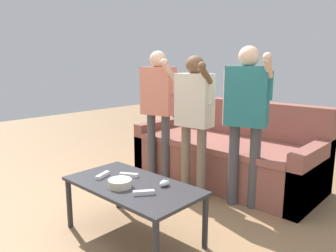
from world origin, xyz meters
The scene contains 11 objects.
ground_plane centered at (0.00, 0.00, 0.00)m, with size 12.00×12.00×0.00m, color #93704C.
couch centered at (-0.14, 1.38, 0.31)m, with size 2.11×0.92×0.91m.
coffee_table centered at (0.04, -0.22, 0.39)m, with size 1.08×0.58×0.44m.
snack_bowl centered at (0.02, -0.32, 0.47)m, with size 0.18×0.18×0.06m, color beige.
game_remote_nunchuk centered at (0.25, -0.08, 0.47)m, with size 0.06×0.09×0.05m.
player_left centered at (-0.72, 0.84, 0.93)m, with size 0.47×0.32×1.48m.
player_center centered at (-0.09, 0.70, 0.89)m, with size 0.43×0.28×1.42m.
player_right centered at (0.38, 0.87, 0.94)m, with size 0.48×0.30×1.50m.
game_remote_wand_near centered at (-0.25, -0.28, 0.46)m, with size 0.09×0.16×0.03m.
game_remote_wand_far centered at (0.25, -0.30, 0.46)m, with size 0.12×0.14×0.03m.
game_remote_wand_spare centered at (-0.10, -0.13, 0.46)m, with size 0.15×0.11×0.03m.
Camera 1 is at (1.85, -1.76, 1.36)m, focal length 34.80 mm.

